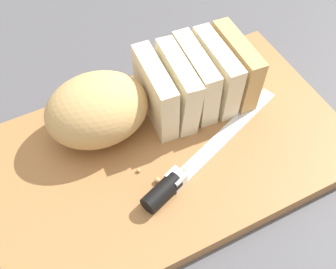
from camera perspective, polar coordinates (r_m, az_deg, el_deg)
name	(u,v)px	position (r m, az deg, el deg)	size (l,w,h in m)	color
ground_plane	(168,157)	(0.60, 0.00, -2.98)	(3.00, 3.00, 0.00)	#4C4C51
cutting_board	(168,153)	(0.59, 0.00, -2.38)	(0.48, 0.29, 0.02)	#9E6B3D
bread_loaf	(145,95)	(0.58, -3.03, 5.22)	(0.29, 0.14, 0.09)	tan
bread_knife	(182,174)	(0.55, 1.78, -5.24)	(0.25, 0.10, 0.02)	silver
crumb_near_knife	(139,171)	(0.56, -3.86, -4.72)	(0.01, 0.01, 0.01)	tan
crumb_near_loaf	(183,171)	(0.56, 2.00, -4.80)	(0.00, 0.00, 0.00)	tan
crumb_stray_left	(157,180)	(0.55, -1.39, -6.02)	(0.01, 0.01, 0.01)	tan
crumb_stray_right	(151,198)	(0.54, -2.20, -8.27)	(0.00, 0.00, 0.00)	tan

